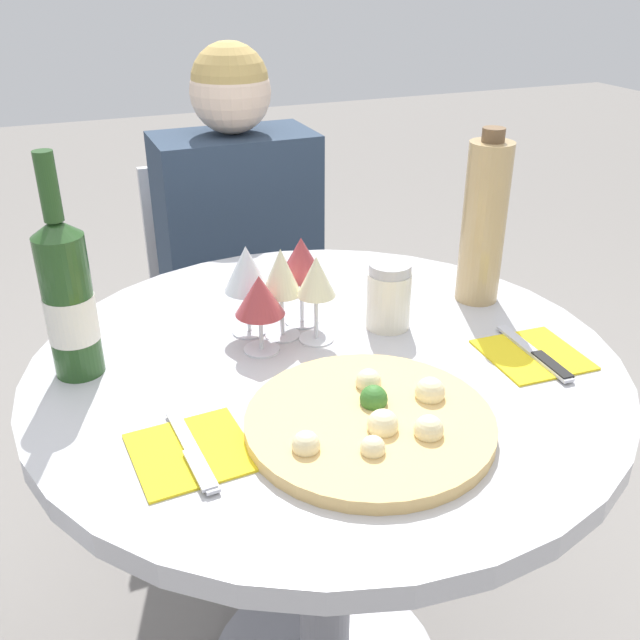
# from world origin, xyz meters

# --- Properties ---
(dining_table) EXTENTS (0.96, 0.96, 0.77)m
(dining_table) POSITION_xyz_m (0.00, 0.00, 0.60)
(dining_table) COLOR gray
(dining_table) RESTS_ON ground_plane
(chair_behind_diner) EXTENTS (0.43, 0.43, 0.84)m
(chair_behind_diner) POSITION_xyz_m (0.08, 0.85, 0.41)
(chair_behind_diner) COLOR silver
(chair_behind_diner) RESTS_ON ground_plane
(seated_diner) EXTENTS (0.40, 0.46, 1.17)m
(seated_diner) POSITION_xyz_m (0.08, 0.71, 0.53)
(seated_diner) COLOR #28384C
(seated_diner) RESTS_ON ground_plane
(pizza_large) EXTENTS (0.35, 0.35, 0.05)m
(pizza_large) POSITION_xyz_m (-0.02, -0.20, 0.78)
(pizza_large) COLOR #DBB26B
(pizza_large) RESTS_ON dining_table
(wine_bottle) EXTENTS (0.08, 0.08, 0.35)m
(wine_bottle) POSITION_xyz_m (-0.37, 0.11, 0.89)
(wine_bottle) COLOR #23471E
(wine_bottle) RESTS_ON dining_table
(tall_carafe) EXTENTS (0.08, 0.08, 0.32)m
(tall_carafe) POSITION_xyz_m (0.35, 0.10, 0.92)
(tall_carafe) COLOR tan
(tall_carafe) RESTS_ON dining_table
(sugar_shaker) EXTENTS (0.08, 0.08, 0.12)m
(sugar_shaker) POSITION_xyz_m (0.14, 0.06, 0.82)
(sugar_shaker) COLOR silver
(sugar_shaker) RESTS_ON dining_table
(wine_glass_front_left) EXTENTS (0.08, 0.08, 0.13)m
(wine_glass_front_left) POSITION_xyz_m (-0.09, 0.06, 0.86)
(wine_glass_front_left) COLOR silver
(wine_glass_front_left) RESTS_ON dining_table
(wine_glass_front_right) EXTENTS (0.07, 0.07, 0.15)m
(wine_glass_front_right) POSITION_xyz_m (0.01, 0.06, 0.88)
(wine_glass_front_right) COLOR silver
(wine_glass_front_right) RESTS_ON dining_table
(wine_glass_back_left) EXTENTS (0.08, 0.08, 0.16)m
(wine_glass_back_left) POSITION_xyz_m (-0.09, 0.13, 0.88)
(wine_glass_back_left) COLOR silver
(wine_glass_back_left) RESTS_ON dining_table
(wine_glass_back_right) EXTENTS (0.08, 0.08, 0.16)m
(wine_glass_back_right) POSITION_xyz_m (0.01, 0.13, 0.89)
(wine_glass_back_right) COLOR silver
(wine_glass_back_right) RESTS_ON dining_table
(wine_glass_center) EXTENTS (0.07, 0.07, 0.16)m
(wine_glass_center) POSITION_xyz_m (-0.04, 0.10, 0.88)
(wine_glass_center) COLOR silver
(wine_glass_center) RESTS_ON dining_table
(place_setting_left) EXTENTS (0.16, 0.19, 0.01)m
(place_setting_left) POSITION_xyz_m (-0.26, -0.17, 0.77)
(place_setting_left) COLOR yellow
(place_setting_left) RESTS_ON dining_table
(place_setting_right) EXTENTS (0.16, 0.19, 0.01)m
(place_setting_right) POSITION_xyz_m (0.32, -0.12, 0.77)
(place_setting_right) COLOR yellow
(place_setting_right) RESTS_ON dining_table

